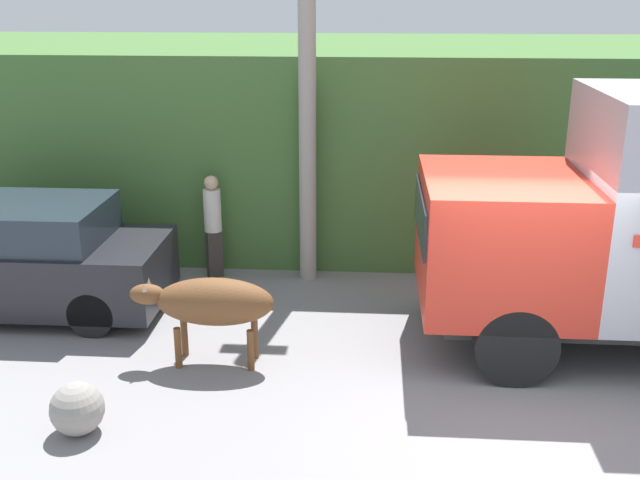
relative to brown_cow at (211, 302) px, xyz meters
The scene contains 7 objects.
ground_plane 3.95m from the brown_cow, ahead, with size 60.00×60.00×0.00m, color gray.
hillside_embankment 7.51m from the brown_cow, 59.16° to the left, with size 32.00×6.05×3.61m.
brown_cow is the anchor object (origin of this frame).
parked_suv 3.46m from the brown_cow, 154.96° to the left, with size 4.23×1.86×1.68m.
pedestrian_on_hill 3.07m from the brown_cow, 101.26° to the left, with size 0.39×0.39×1.75m.
utility_pole 4.05m from the brown_cow, 72.35° to the left, with size 0.90×0.28×6.44m.
roadside_rock 2.14m from the brown_cow, 123.96° to the right, with size 0.59×0.59×0.59m.
Camera 1 is at (-1.82, -8.07, 4.69)m, focal length 42.00 mm.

